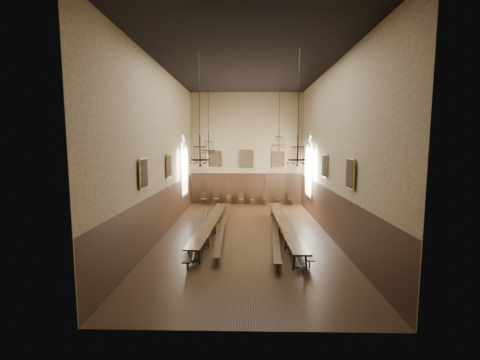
{
  "coord_description": "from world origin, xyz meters",
  "views": [
    {
      "loc": [
        0.03,
        -17.0,
        4.97
      ],
      "look_at": [
        -0.37,
        1.5,
        2.84
      ],
      "focal_mm": 24.0,
      "sensor_mm": 36.0,
      "label": 1
    }
  ],
  "objects_px": {
    "chair_1": "(216,201)",
    "chandelier_back_left": "(209,146)",
    "bench_right_inner": "(275,230)",
    "chandelier_front_left": "(200,153)",
    "bench_right_outer": "(294,229)",
    "bench_left_inner": "(222,229)",
    "chandelier_back_right": "(279,140)",
    "table_left": "(211,227)",
    "table_right": "(284,229)",
    "chair_2": "(229,202)",
    "chair_5": "(265,202)",
    "chair_7": "(290,202)",
    "bench_left_outer": "(200,229)",
    "chandelier_front_right": "(298,153)",
    "chair_6": "(278,202)",
    "chair_3": "(242,201)",
    "chair_4": "(253,202)",
    "chair_0": "(204,201)"
  },
  "relations": [
    {
      "from": "table_left",
      "to": "bench_left_outer",
      "type": "relative_size",
      "value": 0.92
    },
    {
      "from": "table_right",
      "to": "chair_7",
      "type": "relative_size",
      "value": 11.05
    },
    {
      "from": "chair_5",
      "to": "chair_1",
      "type": "bearing_deg",
      "value": 173.13
    },
    {
      "from": "bench_right_outer",
      "to": "chandelier_front_left",
      "type": "height_order",
      "value": "chandelier_front_left"
    },
    {
      "from": "bench_right_inner",
      "to": "chair_7",
      "type": "relative_size",
      "value": 11.24
    },
    {
      "from": "bench_right_inner",
      "to": "chandelier_back_right",
      "type": "xyz_separation_m",
      "value": [
        0.41,
        2.53,
        4.84
      ]
    },
    {
      "from": "bench_left_inner",
      "to": "chair_0",
      "type": "xyz_separation_m",
      "value": [
        -2.12,
        8.36,
        0.01
      ]
    },
    {
      "from": "bench_right_inner",
      "to": "chandelier_front_left",
      "type": "relative_size",
      "value": 2.14
    },
    {
      "from": "chair_1",
      "to": "chandelier_front_left",
      "type": "height_order",
      "value": "chandelier_front_left"
    },
    {
      "from": "chandelier_back_right",
      "to": "chandelier_back_left",
      "type": "bearing_deg",
      "value": 175.43
    },
    {
      "from": "bench_right_outer",
      "to": "chair_1",
      "type": "xyz_separation_m",
      "value": [
        -5.08,
        8.42,
        0.02
      ]
    },
    {
      "from": "bench_right_inner",
      "to": "chair_6",
      "type": "height_order",
      "value": "chair_6"
    },
    {
      "from": "chair_6",
      "to": "chair_4",
      "type": "bearing_deg",
      "value": -176.65
    },
    {
      "from": "chandelier_front_left",
      "to": "chandelier_front_right",
      "type": "height_order",
      "value": "same"
    },
    {
      "from": "table_left",
      "to": "table_right",
      "type": "bearing_deg",
      "value": -4.34
    },
    {
      "from": "bench_left_outer",
      "to": "chair_6",
      "type": "distance_m",
      "value": 9.94
    },
    {
      "from": "bench_right_inner",
      "to": "chandelier_front_left",
      "type": "height_order",
      "value": "chandelier_front_left"
    },
    {
      "from": "chair_2",
      "to": "chandelier_front_left",
      "type": "bearing_deg",
      "value": -109.79
    },
    {
      "from": "chair_2",
      "to": "chandelier_back_right",
      "type": "xyz_separation_m",
      "value": [
        3.34,
        -6.1,
        4.89
      ]
    },
    {
      "from": "bench_right_inner",
      "to": "bench_right_outer",
      "type": "bearing_deg",
      "value": 16.67
    },
    {
      "from": "table_right",
      "to": "bench_left_inner",
      "type": "relative_size",
      "value": 1.04
    },
    {
      "from": "table_right",
      "to": "chair_6",
      "type": "xyz_separation_m",
      "value": [
        0.5,
        8.67,
        -0.12
      ]
    },
    {
      "from": "chair_4",
      "to": "chandelier_back_right",
      "type": "height_order",
      "value": "chandelier_back_right"
    },
    {
      "from": "bench_left_outer",
      "to": "chandelier_front_right",
      "type": "distance_m",
      "value": 6.97
    },
    {
      "from": "chair_5",
      "to": "chair_7",
      "type": "height_order",
      "value": "chair_7"
    },
    {
      "from": "chair_6",
      "to": "chair_7",
      "type": "distance_m",
      "value": 0.99
    },
    {
      "from": "table_left",
      "to": "chair_2",
      "type": "bearing_deg",
      "value": 86.23
    },
    {
      "from": "bench_right_inner",
      "to": "chair_6",
      "type": "xyz_separation_m",
      "value": [
        0.99,
        8.67,
        -0.02
      ]
    },
    {
      "from": "bench_left_inner",
      "to": "chair_6",
      "type": "distance_m",
      "value": 9.14
    },
    {
      "from": "chair_2",
      "to": "chandelier_back_left",
      "type": "xyz_separation_m",
      "value": [
        -0.93,
        -5.76,
        4.57
      ]
    },
    {
      "from": "bench_left_inner",
      "to": "bench_right_inner",
      "type": "distance_m",
      "value": 2.92
    },
    {
      "from": "table_right",
      "to": "chair_6",
      "type": "height_order",
      "value": "chair_6"
    },
    {
      "from": "table_left",
      "to": "chair_2",
      "type": "xyz_separation_m",
      "value": [
        0.55,
        8.33,
        -0.12
      ]
    },
    {
      "from": "chair_4",
      "to": "chandelier_back_left",
      "type": "bearing_deg",
      "value": -120.22
    },
    {
      "from": "bench_right_inner",
      "to": "chandelier_back_right",
      "type": "distance_m",
      "value": 5.48
    },
    {
      "from": "chair_5",
      "to": "chandelier_front_left",
      "type": "height_order",
      "value": "chandelier_front_left"
    },
    {
      "from": "chair_6",
      "to": "chair_3",
      "type": "bearing_deg",
      "value": -179.36
    },
    {
      "from": "bench_right_outer",
      "to": "chair_4",
      "type": "xyz_separation_m",
      "value": [
        -2.13,
        8.31,
        -0.03
      ]
    },
    {
      "from": "chair_7",
      "to": "chandelier_back_left",
      "type": "relative_size",
      "value": 0.2
    },
    {
      "from": "chair_3",
      "to": "chair_6",
      "type": "height_order",
      "value": "chair_6"
    },
    {
      "from": "chair_2",
      "to": "chandelier_front_left",
      "type": "relative_size",
      "value": 0.17
    },
    {
      "from": "bench_left_inner",
      "to": "chair_3",
      "type": "xyz_separation_m",
      "value": [
        0.95,
        8.37,
        0.0
      ]
    },
    {
      "from": "bench_left_inner",
      "to": "chair_4",
      "type": "relative_size",
      "value": 11.24
    },
    {
      "from": "bench_left_inner",
      "to": "chair_7",
      "type": "relative_size",
      "value": 10.58
    },
    {
      "from": "chair_1",
      "to": "chandelier_back_left",
      "type": "xyz_separation_m",
      "value": [
        0.12,
        -5.88,
        4.51
      ]
    },
    {
      "from": "bench_left_inner",
      "to": "chandelier_back_right",
      "type": "height_order",
      "value": "chandelier_back_right"
    },
    {
      "from": "bench_left_inner",
      "to": "chandelier_back_right",
      "type": "xyz_separation_m",
      "value": [
        3.3,
        2.14,
        4.86
      ]
    },
    {
      "from": "chair_4",
      "to": "bench_left_outer",
      "type": "bearing_deg",
      "value": -113.75
    },
    {
      "from": "bench_right_outer",
      "to": "chair_4",
      "type": "distance_m",
      "value": 8.58
    },
    {
      "from": "bench_right_outer",
      "to": "chair_6",
      "type": "xyz_separation_m",
      "value": [
        -0.11,
        8.34,
        -0.01
      ]
    }
  ]
}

